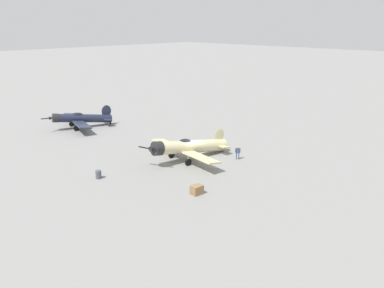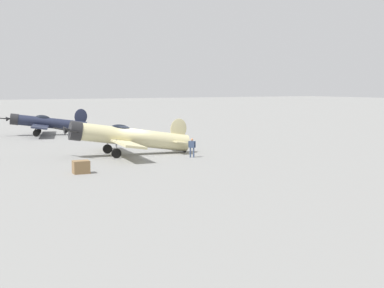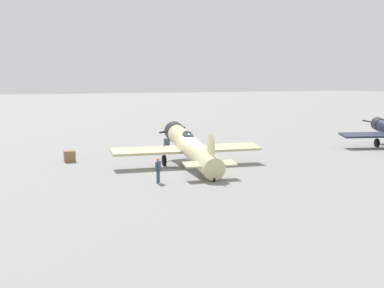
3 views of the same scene
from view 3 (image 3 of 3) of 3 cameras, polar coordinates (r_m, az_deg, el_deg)
ground_plane at (r=35.25m, az=-0.00°, el=-2.90°), size 400.00×400.00×0.00m
airplane_foreground at (r=35.49m, az=-0.24°, el=-0.30°), size 11.24×11.34×3.09m
ground_crew_mechanic at (r=30.33m, az=-3.97°, el=-2.80°), size 0.48×0.44×1.56m
equipment_crate at (r=39.48m, az=-14.07°, el=-1.37°), size 1.14×0.92×0.87m
fuel_drum at (r=46.27m, az=-2.96°, el=0.11°), size 0.61×0.61×0.85m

